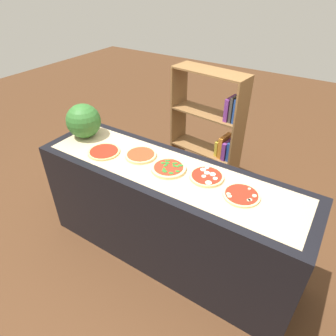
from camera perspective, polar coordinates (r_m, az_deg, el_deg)
The scene contains 10 objects.
ground_plane at distance 2.85m, azimuth 0.00°, elevation -15.72°, with size 12.00×12.00×0.00m, color #4C2D19.
counter at distance 2.52m, azimuth 0.00°, elevation -9.03°, with size 2.20×0.63×0.92m, color black.
parchment_paper at distance 2.22m, azimuth 0.00°, elevation -0.40°, with size 2.05×0.50×0.00m, color tan.
pizza_plain_0 at distance 2.48m, azimuth -12.25°, elevation 3.09°, with size 0.26×0.26×0.02m.
pizza_plain_1 at distance 2.39m, azimuth -5.27°, elevation 2.50°, with size 0.25×0.25×0.02m.
pizza_spinach_2 at distance 2.22m, azimuth 0.12°, elevation -0.03°, with size 0.26×0.26×0.03m.
pizza_mozzarella_3 at distance 2.15m, azimuth 7.47°, elevation -1.62°, with size 0.25×0.25×0.03m.
pizza_mushroom_4 at distance 2.04m, azimuth 13.99°, elevation -5.08°, with size 0.25×0.25×0.02m.
watermelon at distance 2.71m, azimuth -15.98°, elevation 8.72°, with size 0.30×0.30×0.30m, color #2D6628.
bookshelf at distance 3.32m, azimuth 8.74°, elevation 5.09°, with size 0.82×0.37×1.34m.
Camera 1 is at (0.98, -1.53, 2.20)m, focal length 31.60 mm.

